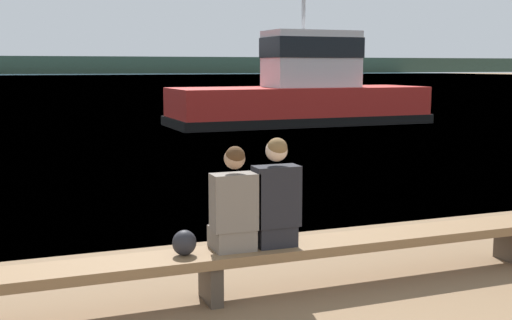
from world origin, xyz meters
TOP-DOWN VIEW (x-y plane):
  - water_surface at (0.00, 125.38)m, footprint 240.00×240.00m
  - far_shoreline at (0.00, 189.26)m, footprint 600.00×12.00m
  - bench_main at (-0.31, 3.43)m, footprint 7.46×0.48m
  - person_left at (-0.09, 3.44)m, footprint 0.42×0.38m
  - person_right at (0.32, 3.43)m, footprint 0.42×0.38m
  - shopping_bag at (-0.55, 3.44)m, footprint 0.22×0.18m
  - tugboat_red at (8.09, 19.61)m, footprint 9.70×3.36m

SIDE VIEW (x-z plane):
  - water_surface at x=0.00m, z-range 0.00..0.00m
  - bench_main at x=-0.31m, z-range 0.15..0.61m
  - shopping_bag at x=-0.55m, z-range 0.46..0.69m
  - person_left at x=-0.09m, z-range 0.38..1.34m
  - person_right at x=0.32m, z-range 0.39..1.41m
  - tugboat_red at x=8.09m, z-range -1.80..3.94m
  - far_shoreline at x=0.00m, z-range 0.00..4.82m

